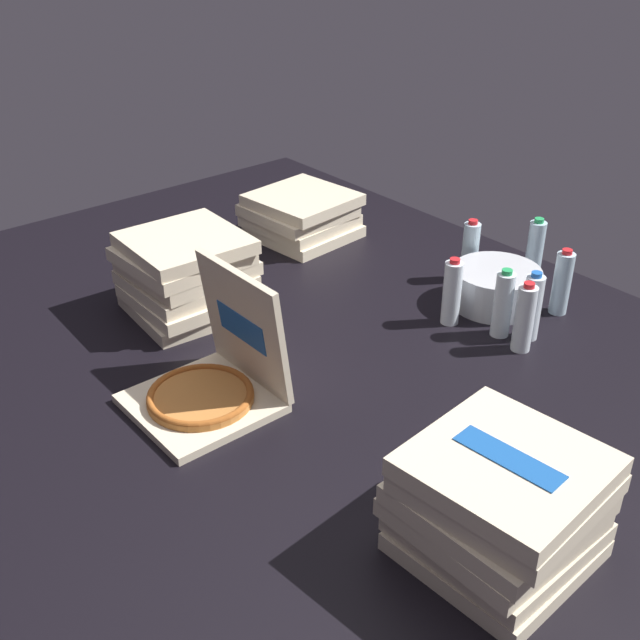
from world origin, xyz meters
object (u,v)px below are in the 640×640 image
pizza_stack_left_far (499,506)px  water_bottle_1 (452,293)px  water_bottle_4 (535,250)px  water_bottle_2 (532,307)px  ice_bucket (496,287)px  water_bottle_0 (562,283)px  pizza_stack_center_far (301,216)px  water_bottle_5 (503,304)px  water_bottle_6 (470,251)px  pizza_stack_right_far (186,274)px  open_pizza_box (213,378)px  water_bottle_3 (524,318)px

pizza_stack_left_far → water_bottle_1: size_ratio=1.70×
water_bottle_4 → water_bottle_2: bearing=-54.5°
ice_bucket → water_bottle_2: (0.21, -0.09, 0.04)m
water_bottle_1 → water_bottle_0: bearing=60.5°
pizza_stack_center_far → water_bottle_5: (1.01, -0.00, 0.02)m
water_bottle_6 → water_bottle_0: bearing=6.8°
pizza_stack_right_far → water_bottle_4: bearing=61.4°
open_pizza_box → water_bottle_1: bearing=81.6°
water_bottle_2 → pizza_stack_left_far: bearing=-57.3°
pizza_stack_right_far → water_bottle_6: 1.00m
water_bottle_0 → water_bottle_4: (-0.22, 0.14, 0.00)m
open_pizza_box → pizza_stack_left_far: size_ratio=0.97×
pizza_stack_center_far → open_pizza_box: bearing=-50.7°
water_bottle_4 → water_bottle_5: 0.45m
water_bottle_0 → water_bottle_3: size_ratio=1.00×
water_bottle_3 → water_bottle_4: (-0.28, 0.43, 0.00)m
water_bottle_2 → water_bottle_6: bearing=156.8°
pizza_stack_left_far → pizza_stack_center_far: pizza_stack_left_far is taller
water_bottle_1 → water_bottle_5: 0.17m
water_bottle_6 → water_bottle_5: bearing=-34.5°
pizza_stack_left_far → water_bottle_3: (-0.48, 0.72, -0.02)m
open_pizza_box → water_bottle_3: open_pizza_box is taller
pizza_stack_center_far → water_bottle_5: water_bottle_5 is taller
water_bottle_0 → pizza_stack_right_far: bearing=-130.7°
pizza_stack_left_far → ice_bucket: bearing=129.0°
water_bottle_0 → water_bottle_4: size_ratio=1.00×
pizza_stack_center_far → water_bottle_4: size_ratio=1.76×
water_bottle_3 → water_bottle_6: same height
ice_bucket → water_bottle_2: water_bottle_2 is taller
water_bottle_6 → pizza_stack_right_far: bearing=-116.7°
water_bottle_2 → water_bottle_6: (-0.39, 0.17, 0.00)m
ice_bucket → water_bottle_6: 0.20m
water_bottle_1 → water_bottle_6: (-0.17, 0.29, 0.00)m
water_bottle_1 → water_bottle_4: 0.47m
ice_bucket → water_bottle_3: (0.24, -0.17, 0.04)m
water_bottle_0 → open_pizza_box: bearing=-104.9°
open_pizza_box → water_bottle_1: open_pizza_box is taller
water_bottle_0 → water_bottle_5: same height
pizza_stack_right_far → water_bottle_4: pizza_stack_right_far is taller
water_bottle_4 → ice_bucket: bearing=-80.5°
water_bottle_3 → water_bottle_1: bearing=-170.3°
water_bottle_3 → open_pizza_box: bearing=-113.2°
ice_bucket → water_bottle_5: (0.14, -0.15, 0.04)m
open_pizza_box → water_bottle_0: bearing=75.1°
water_bottle_1 → water_bottle_4: size_ratio=1.00×
pizza_stack_left_far → water_bottle_2: pizza_stack_left_far is taller
water_bottle_6 → water_bottle_1: bearing=-59.3°
pizza_stack_left_far → water_bottle_0: pizza_stack_left_far is taller
pizza_stack_center_far → water_bottle_0: 1.07m
ice_bucket → water_bottle_0: (0.17, 0.12, 0.04)m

